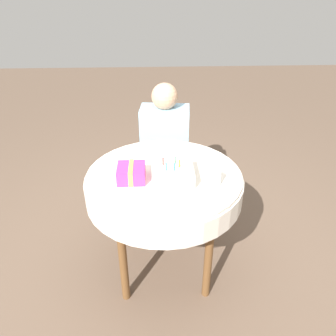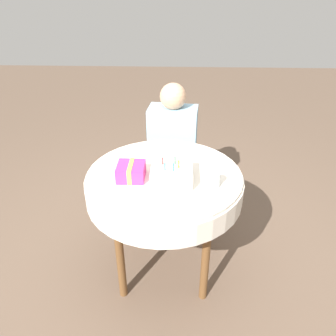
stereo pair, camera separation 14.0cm
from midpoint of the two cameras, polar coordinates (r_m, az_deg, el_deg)
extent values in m
plane|color=brown|center=(2.45, 1.16, -16.56)|extent=(12.00, 12.00, 0.00)
cylinder|color=silver|center=(1.97, 1.39, -1.25)|extent=(0.93, 0.93, 0.02)
cylinder|color=silver|center=(2.01, 1.36, -3.17)|extent=(0.95, 0.95, 0.14)
cylinder|color=brown|center=(2.02, -6.41, -14.31)|extent=(0.05, 0.05, 0.75)
cylinder|color=brown|center=(2.02, 8.67, -14.63)|extent=(0.05, 0.05, 0.75)
cylinder|color=brown|center=(2.41, -4.76, -5.73)|extent=(0.05, 0.05, 0.75)
cylinder|color=brown|center=(2.41, 7.54, -5.97)|extent=(0.05, 0.05, 0.75)
cube|color=#A37A4C|center=(2.78, 2.24, 0.45)|extent=(0.44, 0.44, 0.04)
cube|color=#A37A4C|center=(2.84, 2.72, 6.55)|extent=(0.37, 0.07, 0.45)
cylinder|color=#A37A4C|center=(2.77, -1.87, -4.93)|extent=(0.04, 0.04, 0.39)
cylinder|color=#A37A4C|center=(2.74, 5.45, -5.48)|extent=(0.04, 0.04, 0.39)
cylinder|color=#A37A4C|center=(3.06, -0.79, -1.15)|extent=(0.04, 0.04, 0.39)
cylinder|color=#A37A4C|center=(3.03, 5.81, -1.61)|extent=(0.04, 0.04, 0.39)
cylinder|color=tan|center=(2.75, -0.17, -4.63)|extent=(0.09, 0.09, 0.42)
cylinder|color=tan|center=(2.74, 3.79, -4.93)|extent=(0.09, 0.09, 0.42)
cube|color=#8CB7D1|center=(2.66, 2.35, 5.40)|extent=(0.40, 0.27, 0.49)
sphere|color=tan|center=(2.53, 2.51, 12.33)|extent=(0.20, 0.20, 0.20)
cube|color=white|center=(1.89, 2.78, -0.98)|extent=(0.24, 0.24, 0.08)
cylinder|color=gold|center=(1.85, 4.07, 0.64)|extent=(0.01, 0.01, 0.05)
cylinder|color=green|center=(1.89, 3.36, 1.28)|extent=(0.01, 0.01, 0.05)
cylinder|color=red|center=(1.87, 1.23, 1.15)|extent=(0.01, 0.01, 0.05)
cylinder|color=blue|center=(1.82, 1.66, 0.18)|extent=(0.01, 0.01, 0.05)
cylinder|color=blue|center=(1.82, 3.13, 0.11)|extent=(0.01, 0.01, 0.05)
cylinder|color=silver|center=(1.85, 10.09, -1.98)|extent=(0.07, 0.07, 0.09)
cube|color=#D13384|center=(1.90, -4.36, -0.65)|extent=(0.16, 0.16, 0.09)
cube|color=#EAE54C|center=(1.90, -4.36, -0.65)|extent=(0.02, 0.17, 0.09)
camera|label=1|loc=(0.07, -87.91, 1.23)|focal=35.00mm
camera|label=2|loc=(0.07, 92.09, -1.23)|focal=35.00mm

